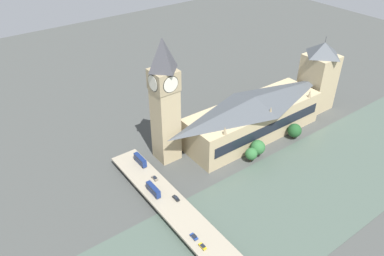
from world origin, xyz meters
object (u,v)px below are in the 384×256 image
Objects in this scene: parliament_hall at (254,116)px; road_bridge at (210,246)px; clock_tower at (165,99)px; double_decker_bus_lead at (140,160)px; car_southbound_mid at (203,246)px; car_northbound_lead at (155,178)px; car_southbound_lead at (194,237)px; car_northbound_tail at (176,198)px; victoria_tower at (318,76)px; double_decker_bus_mid at (153,189)px.

road_bridge is at bearing 125.13° from parliament_hall.
clock_tower reaches higher than double_decker_bus_lead.
car_southbound_mid is at bearing 159.26° from clock_tower.
clock_tower is at bearing -86.46° from double_decker_bus_lead.
car_northbound_lead is 1.02× the size of car_southbound_lead.
car_northbound_tail reaches higher than car_southbound_lead.
parliament_hall reaches higher than double_decker_bus_lead.
victoria_tower is 137.38m from double_decker_bus_lead.
parliament_hall is 1.77× the size of victoria_tower.
parliament_hall is at bearing -59.65° from car_southbound_lead.
road_bridge is at bearing -103.24° from car_southbound_mid.
car_southbound_mid is (0.84, 3.56, 1.49)m from road_bridge.
clock_tower is at bearing -17.84° from road_bridge.
clock_tower is 37.24m from double_decker_bus_lead.
parliament_hall is at bearing -56.45° from car_southbound_mid.
road_bridge is 8.20m from car_southbound_lead.
road_bridge is at bearing 111.73° from victoria_tower.
car_southbound_mid reaches higher than road_bridge.
car_northbound_lead is (-4.41, 136.24, -19.26)m from victoria_tower.
car_northbound_lead reaches higher than road_bridge.
car_southbound_mid is at bearing 179.38° from double_decker_bus_mid.
victoria_tower reaches higher than car_northbound_tail.
car_northbound_lead is at bearing 1.99° from car_northbound_tail.
road_bridge is at bearing 173.39° from car_northbound_tail.
car_northbound_lead reaches higher than car_northbound_tail.
victoria_tower is 144.05m from double_decker_bus_mid.
car_northbound_lead is at bearing 93.29° from parliament_hall.
double_decker_bus_mid is 41.48m from car_southbound_mid.
car_southbound_lead is (7.30, 3.41, 1.50)m from road_bridge.
parliament_hall is 76.40m from car_northbound_lead.
car_northbound_lead reaches higher than car_southbound_lead.
victoria_tower is at bearing -69.05° from car_southbound_mid.
clock_tower reaches higher than car_northbound_tail.
car_southbound_lead is (-24.64, 7.11, -0.03)m from car_northbound_tail.
car_northbound_tail reaches higher than car_southbound_mid.
parliament_hall is 61.37m from victoria_tower.
car_northbound_lead is (-17.18, 18.94, -34.29)m from clock_tower.
car_northbound_tail is (-36.33, 18.27, -34.29)m from clock_tower.
double_decker_bus_lead reaches higher than car_southbound_lead.
clock_tower is 53.19m from car_northbound_tail.
clock_tower is 6.97× the size of double_decker_bus_mid.
car_southbound_lead is at bearing 108.67° from victoria_tower.
car_northbound_lead is (8.83, -6.15, -1.87)m from double_decker_bus_mid.
double_decker_bus_lead is 2.52× the size of car_southbound_mid.
victoria_tower is (0.06, -60.46, 10.49)m from parliament_hall.
victoria_tower is 4.98× the size of double_decker_bus_mid.
road_bridge is 32.20m from car_northbound_tail.
parliament_hall is at bearing -80.86° from double_decker_bus_mid.
parliament_hall reaches higher than car_southbound_mid.
double_decker_bus_lead is (-1.14, 18.49, -32.31)m from clock_tower.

